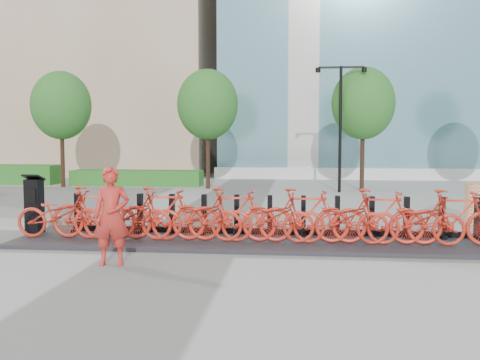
# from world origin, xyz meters

# --- Properties ---
(ground) EXTENTS (120.00, 120.00, 0.00)m
(ground) POSITION_xyz_m (0.00, 0.00, 0.00)
(ground) COLOR #9E9E9E
(hedge_b) EXTENTS (6.00, 1.20, 0.70)m
(hedge_b) POSITION_xyz_m (-5.00, 13.20, 0.35)
(hedge_b) COLOR #316327
(hedge_b) RESTS_ON ground
(tree_0) EXTENTS (2.60, 2.60, 5.10)m
(tree_0) POSITION_xyz_m (-8.00, 12.00, 3.59)
(tree_0) COLOR black
(tree_0) RESTS_ON ground
(tree_1) EXTENTS (2.60, 2.60, 5.10)m
(tree_1) POSITION_xyz_m (-1.50, 12.00, 3.59)
(tree_1) COLOR black
(tree_1) RESTS_ON ground
(tree_2) EXTENTS (2.60, 2.60, 5.10)m
(tree_2) POSITION_xyz_m (5.00, 12.00, 3.59)
(tree_2) COLOR black
(tree_2) RESTS_ON ground
(streetlamp) EXTENTS (2.00, 0.20, 5.00)m
(streetlamp) POSITION_xyz_m (4.00, 11.00, 3.13)
(streetlamp) COLOR black
(streetlamp) RESTS_ON ground
(dock_pad) EXTENTS (9.60, 2.40, 0.08)m
(dock_pad) POSITION_xyz_m (1.30, 0.30, 0.04)
(dock_pad) COLOR #27272C
(dock_pad) RESTS_ON ground
(dock_rail_posts) EXTENTS (8.74, 0.50, 0.85)m
(dock_rail_posts) POSITION_xyz_m (1.72, 0.77, 0.51)
(dock_rail_posts) COLOR black
(dock_rail_posts) RESTS_ON dock_pad
(bike_0) EXTENTS (1.87, 0.65, 0.98)m
(bike_0) POSITION_xyz_m (-2.60, -0.05, 0.57)
(bike_0) COLOR red
(bike_0) RESTS_ON dock_pad
(bike_1) EXTENTS (1.81, 0.51, 1.09)m
(bike_1) POSITION_xyz_m (-1.88, -0.05, 0.62)
(bike_1) COLOR red
(bike_1) RESTS_ON dock_pad
(bike_2) EXTENTS (1.87, 0.65, 0.98)m
(bike_2) POSITION_xyz_m (-1.16, -0.05, 0.57)
(bike_2) COLOR red
(bike_2) RESTS_ON dock_pad
(bike_3) EXTENTS (1.81, 0.51, 1.09)m
(bike_3) POSITION_xyz_m (-0.44, -0.05, 0.62)
(bike_3) COLOR red
(bike_3) RESTS_ON dock_pad
(bike_4) EXTENTS (1.87, 0.65, 0.98)m
(bike_4) POSITION_xyz_m (0.28, -0.05, 0.57)
(bike_4) COLOR red
(bike_4) RESTS_ON dock_pad
(bike_5) EXTENTS (1.81, 0.51, 1.09)m
(bike_5) POSITION_xyz_m (1.00, -0.05, 0.62)
(bike_5) COLOR red
(bike_5) RESTS_ON dock_pad
(bike_6) EXTENTS (1.87, 0.65, 0.98)m
(bike_6) POSITION_xyz_m (1.72, -0.05, 0.57)
(bike_6) COLOR red
(bike_6) RESTS_ON dock_pad
(bike_7) EXTENTS (1.81, 0.51, 1.09)m
(bike_7) POSITION_xyz_m (2.44, -0.05, 0.62)
(bike_7) COLOR red
(bike_7) RESTS_ON dock_pad
(bike_8) EXTENTS (1.87, 0.65, 0.98)m
(bike_8) POSITION_xyz_m (3.16, -0.05, 0.57)
(bike_8) COLOR red
(bike_8) RESTS_ON dock_pad
(bike_9) EXTENTS (1.81, 0.51, 1.09)m
(bike_9) POSITION_xyz_m (3.88, -0.05, 0.62)
(bike_9) COLOR red
(bike_9) RESTS_ON dock_pad
(bike_10) EXTENTS (1.87, 0.65, 0.98)m
(bike_10) POSITION_xyz_m (4.60, -0.05, 0.57)
(bike_10) COLOR red
(bike_10) RESTS_ON dock_pad
(bike_11) EXTENTS (1.81, 0.51, 1.09)m
(bike_11) POSITION_xyz_m (5.32, -0.05, 0.62)
(bike_11) COLOR red
(bike_11) RESTS_ON dock_pad
(kiosk) EXTENTS (0.42, 0.36, 1.30)m
(kiosk) POSITION_xyz_m (-3.44, 0.48, 0.70)
(kiosk) COLOR black
(kiosk) RESTS_ON dock_pad
(worker_red) EXTENTS (0.66, 0.48, 1.68)m
(worker_red) POSITION_xyz_m (-0.83, -1.93, 0.84)
(worker_red) COLOR red
(worker_red) RESTS_ON ground
(construction_barrel) EXTENTS (0.70, 0.70, 1.04)m
(construction_barrel) POSITION_xyz_m (6.76, 3.20, 0.52)
(construction_barrel) COLOR #EB5B00
(construction_barrel) RESTS_ON ground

